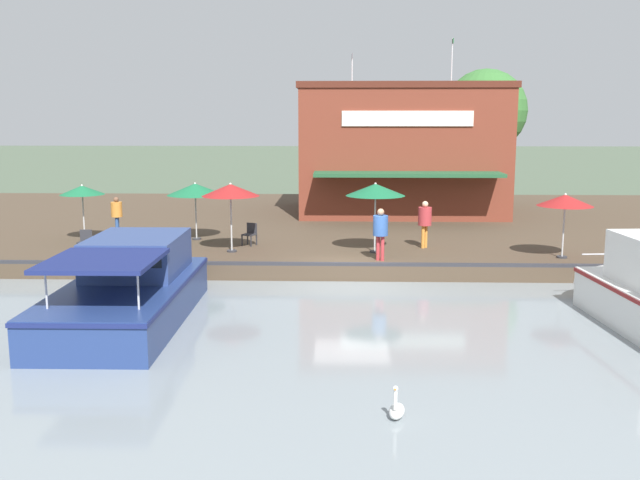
{
  "coord_description": "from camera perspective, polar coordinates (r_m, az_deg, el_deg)",
  "views": [
    {
      "loc": [
        23.07,
        -0.33,
        5.5
      ],
      "look_at": [
        -1.0,
        -1.1,
        1.3
      ],
      "focal_mm": 40.0,
      "sensor_mm": 36.0,
      "label": 1
    }
  ],
  "objects": [
    {
      "name": "ground_plane",
      "position": [
        23.72,
        2.58,
        -3.52
      ],
      "size": [
        220.0,
        220.0,
        0.0
      ],
      "primitive_type": "plane",
      "color": "#4C5B47"
    },
    {
      "name": "quay_deck",
      "position": [
        34.47,
        2.36,
        1.21
      ],
      "size": [
        22.0,
        56.0,
        0.6
      ],
      "primitive_type": "cube",
      "color": "#4C3D2D",
      "rests_on": "ground"
    },
    {
      "name": "quay_edge_fender",
      "position": [
        23.68,
        2.59,
        -1.94
      ],
      "size": [
        0.2,
        50.4,
        0.1
      ],
      "primitive_type": "cube",
      "color": "#2D2D33",
      "rests_on": "quay_deck"
    },
    {
      "name": "waterfront_restaurant",
      "position": [
        37.14,
        6.44,
        7.27
      ],
      "size": [
        9.42,
        10.23,
        8.74
      ],
      "color": "brown",
      "rests_on": "quay_deck"
    },
    {
      "name": "patio_umbrella_mid_patio_left",
      "position": [
        25.7,
        4.45,
        4.02
      ],
      "size": [
        2.14,
        2.14,
        2.55
      ],
      "color": "#B7B7B7",
      "rests_on": "quay_deck"
    },
    {
      "name": "patio_umbrella_mid_patio_right",
      "position": [
        25.94,
        -7.17,
        3.98
      ],
      "size": [
        2.09,
        2.09,
        2.53
      ],
      "color": "#B7B7B7",
      "rests_on": "quay_deck"
    },
    {
      "name": "patio_umbrella_by_entrance",
      "position": [
        26.05,
        19.02,
        3.01
      ],
      "size": [
        1.91,
        1.91,
        2.27
      ],
      "color": "#B7B7B7",
      "rests_on": "quay_deck"
    },
    {
      "name": "patio_umbrella_far_corner",
      "position": [
        29.62,
        -18.5,
        3.79
      ],
      "size": [
        1.73,
        1.73,
        2.24
      ],
      "color": "#B7B7B7",
      "rests_on": "quay_deck"
    },
    {
      "name": "patio_umbrella_near_quay_edge",
      "position": [
        28.81,
        -9.96,
        4.02
      ],
      "size": [
        2.24,
        2.24,
        2.3
      ],
      "color": "#B7B7B7",
      "rests_on": "quay_deck"
    },
    {
      "name": "cafe_chair_beside_entrance",
      "position": [
        27.04,
        -18.27,
        -0.03
      ],
      "size": [
        0.45,
        0.45,
        0.85
      ],
      "color": "#2D2D33",
      "rests_on": "quay_deck"
    },
    {
      "name": "cafe_chair_far_corner_seat",
      "position": [
        27.44,
        -5.6,
        0.57
      ],
      "size": [
        0.58,
        0.58,
        0.85
      ],
      "color": "#2D2D33",
      "rests_on": "quay_deck"
    },
    {
      "name": "person_mid_patio",
      "position": [
        26.95,
        8.38,
        1.73
      ],
      "size": [
        0.5,
        0.5,
        1.77
      ],
      "color": "orange",
      "rests_on": "quay_deck"
    },
    {
      "name": "person_at_quay_edge",
      "position": [
        30.67,
        -15.96,
        2.2
      ],
      "size": [
        0.45,
        0.45,
        1.61
      ],
      "color": "#2D5193",
      "rests_on": "quay_deck"
    },
    {
      "name": "person_near_entrance",
      "position": [
        24.38,
        4.86,
        0.98
      ],
      "size": [
        0.51,
        0.51,
        1.8
      ],
      "color": "#B23338",
      "rests_on": "quay_deck"
    },
    {
      "name": "motorboat_nearest_quay",
      "position": [
        20.41,
        -14.59,
        -3.56
      ],
      "size": [
        8.53,
        3.14,
        2.12
      ],
      "color": "navy",
      "rests_on": "river_water"
    },
    {
      "name": "swan",
      "position": [
        13.38,
        6.15,
        -13.36
      ],
      "size": [
        0.62,
        0.39,
        0.69
      ],
      "color": "white",
      "rests_on": "river_water"
    },
    {
      "name": "tree_upstream_bank",
      "position": [
        40.5,
        12.9,
        9.88
      ],
      "size": [
        4.75,
        4.53,
        7.45
      ],
      "color": "brown",
      "rests_on": "quay_deck"
    }
  ]
}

